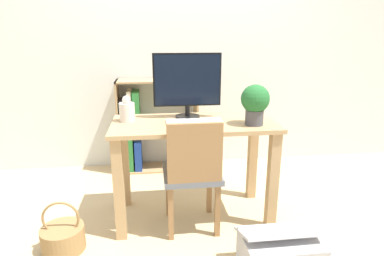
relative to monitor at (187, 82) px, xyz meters
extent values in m
plane|color=#CCB284|center=(0.03, -0.13, -1.03)|extent=(10.00, 10.00, 0.00)
cube|color=silver|center=(0.03, 1.01, 0.27)|extent=(8.00, 0.05, 2.60)
cube|color=tan|center=(0.03, -0.13, -0.28)|extent=(1.18, 0.58, 0.03)
cube|color=tan|center=(-0.51, -0.37, -0.66)|extent=(0.07, 0.07, 0.73)
cube|color=tan|center=(0.57, -0.37, -0.66)|extent=(0.07, 0.07, 0.73)
cube|color=tan|center=(-0.51, 0.11, -0.66)|extent=(0.07, 0.07, 0.73)
cube|color=tan|center=(0.57, 0.11, -0.66)|extent=(0.07, 0.07, 0.73)
cylinder|color=black|center=(0.00, 0.00, -0.26)|extent=(0.18, 0.18, 0.02)
cylinder|color=black|center=(0.00, 0.00, -0.21)|extent=(0.04, 0.04, 0.09)
cube|color=black|center=(0.00, 0.00, 0.02)|extent=(0.51, 0.02, 0.39)
cube|color=black|center=(0.00, 0.00, 0.02)|extent=(0.48, 0.03, 0.37)
cube|color=silver|center=(0.03, -0.15, -0.26)|extent=(0.40, 0.12, 0.02)
cylinder|color=silver|center=(-0.45, -0.05, -0.20)|extent=(0.11, 0.11, 0.14)
sphere|color=silver|center=(-0.45, -0.05, -0.11)|extent=(0.06, 0.06, 0.06)
cylinder|color=#4C4C51|center=(0.44, -0.26, -0.22)|extent=(0.13, 0.13, 0.11)
sphere|color=#23662D|center=(0.44, -0.26, -0.08)|extent=(0.20, 0.20, 0.20)
cube|color=slate|center=(0.00, -0.26, -0.61)|extent=(0.40, 0.40, 0.04)
cube|color=olive|center=(0.00, -0.45, -0.39)|extent=(0.36, 0.03, 0.40)
cube|color=olive|center=(-0.16, -0.43, -0.83)|extent=(0.04, 0.04, 0.39)
cube|color=olive|center=(0.16, -0.43, -0.83)|extent=(0.04, 0.04, 0.39)
cube|color=olive|center=(-0.16, -0.10, -0.83)|extent=(0.04, 0.04, 0.39)
cube|color=olive|center=(0.16, -0.10, -0.83)|extent=(0.04, 0.04, 0.39)
cube|color=tan|center=(-0.61, 0.84, -0.56)|extent=(0.02, 0.28, 0.94)
cube|color=tan|center=(0.18, 0.84, -0.56)|extent=(0.02, 0.28, 0.94)
cube|color=tan|center=(-0.21, 0.84, -1.02)|extent=(0.81, 0.28, 0.02)
cube|color=tan|center=(-0.21, 0.84, -0.09)|extent=(0.81, 0.28, 0.02)
cube|color=tan|center=(-0.21, 0.84, -0.56)|extent=(0.77, 0.28, 0.02)
cube|color=red|center=(-0.57, 0.84, -0.84)|extent=(0.04, 0.24, 0.35)
cube|color=#2D7F38|center=(-0.50, 0.84, -0.82)|extent=(0.05, 0.24, 0.38)
cube|color=navy|center=(-0.43, 0.84, -0.86)|extent=(0.07, 0.24, 0.31)
cube|color=black|center=(-0.56, 0.84, -0.41)|extent=(0.06, 0.24, 0.27)
cube|color=beige|center=(-0.49, 0.84, -0.37)|extent=(0.04, 0.24, 0.36)
cube|color=#2D7F38|center=(-0.43, 0.84, -0.37)|extent=(0.07, 0.24, 0.36)
cylinder|color=#997547|center=(-0.87, -0.45, -0.95)|extent=(0.28, 0.28, 0.16)
torus|color=#997547|center=(-0.87, -0.45, -0.80)|extent=(0.24, 0.02, 0.24)
cube|color=#B2B2B7|center=(0.43, -0.82, -0.76)|extent=(0.44, 0.29, 0.12)
camera|label=1|loc=(-0.26, -2.36, 0.33)|focal=30.00mm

